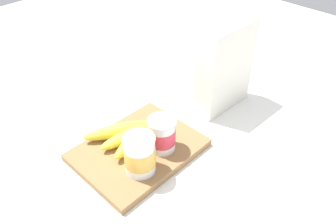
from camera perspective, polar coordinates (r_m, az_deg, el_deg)
ground_plane at (r=0.86m, az=-4.95°, el=-6.79°), size 2.40×2.40×0.00m
cutting_board at (r=0.86m, az=-4.98°, el=-6.33°), size 0.30×0.23×0.02m
cereal_box at (r=0.95m, az=9.43°, el=7.38°), size 0.18×0.07×0.25m
yogurt_cup_front at (r=0.81m, az=-1.00°, el=-3.80°), size 0.07×0.07×0.09m
yogurt_cup_back at (r=0.76m, az=-4.75°, el=-7.15°), size 0.07×0.07×0.10m
banana_bunch at (r=0.85m, az=-6.16°, el=-4.23°), size 0.18×0.19×0.04m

